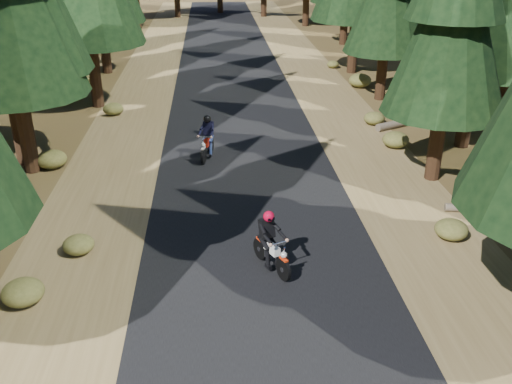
# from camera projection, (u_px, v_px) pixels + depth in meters

# --- Properties ---
(ground) EXTENTS (120.00, 120.00, 0.00)m
(ground) POSITION_uv_depth(u_px,v_px,m) (261.00, 257.00, 14.34)
(ground) COLOR #433218
(ground) RESTS_ON ground
(road) EXTENTS (6.00, 100.00, 0.01)m
(road) POSITION_uv_depth(u_px,v_px,m) (248.00, 178.00, 18.86)
(road) COLOR black
(road) RESTS_ON ground
(shoulder_l) EXTENTS (3.20, 100.00, 0.01)m
(shoulder_l) POSITION_uv_depth(u_px,v_px,m) (107.00, 182.00, 18.53)
(shoulder_l) COLOR brown
(shoulder_l) RESTS_ON ground
(shoulder_r) EXTENTS (3.20, 100.00, 0.01)m
(shoulder_r) POSITION_uv_depth(u_px,v_px,m) (384.00, 174.00, 19.19)
(shoulder_r) COLOR brown
(shoulder_r) RESTS_ON ground
(log_near) EXTENTS (5.80, 3.11, 0.32)m
(log_near) POSITION_uv_depth(u_px,v_px,m) (433.00, 116.00, 24.56)
(log_near) COLOR #4C4233
(log_near) RESTS_ON ground
(log_far) EXTENTS (3.47, 0.80, 0.24)m
(log_far) POSITION_uv_depth(u_px,v_px,m) (506.00, 209.00, 16.47)
(log_far) COLOR #4C4233
(log_far) RESTS_ON ground
(understory_shrubs) EXTENTS (15.19, 32.12, 0.70)m
(understory_shrubs) POSITION_uv_depth(u_px,v_px,m) (254.00, 138.00, 21.58)
(understory_shrubs) COLOR #474C1E
(understory_shrubs) RESTS_ON ground
(rider_lead) EXTENTS (1.16, 1.73, 1.49)m
(rider_lead) POSITION_uv_depth(u_px,v_px,m) (272.00, 251.00, 13.61)
(rider_lead) COLOR white
(rider_lead) RESTS_ON road
(rider_follow) EXTENTS (0.91, 1.80, 1.54)m
(rider_follow) POSITION_uv_depth(u_px,v_px,m) (207.00, 144.00, 20.27)
(rider_follow) COLOR #97190A
(rider_follow) RESTS_ON road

